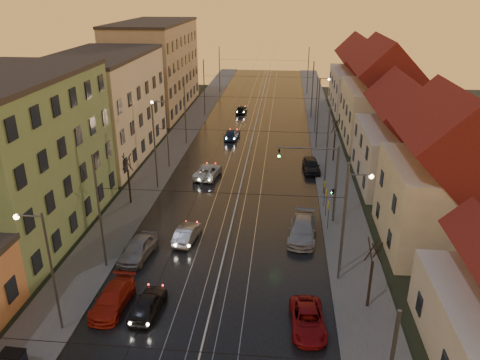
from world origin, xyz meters
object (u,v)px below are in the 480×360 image
(street_lamp_3, at_px, (319,99))
(parked_left_2, at_px, (113,299))
(street_lamp_1, at_px, (349,213))
(driving_car_0, at_px, (148,304))
(street_lamp_0, at_px, (45,261))
(street_lamp_2, at_px, (164,127))
(traffic_light_mast, at_px, (325,174))
(driving_car_4, at_px, (241,109))
(driving_car_1, at_px, (187,233))
(driving_car_2, at_px, (208,171))
(driving_car_3, at_px, (232,134))
(parked_left_3, at_px, (138,248))
(parked_right_0, at_px, (308,320))
(parked_right_1, at_px, (303,230))
(parked_right_2, at_px, (311,165))

(street_lamp_3, xyz_separation_m, parked_left_2, (-15.53, -41.59, -4.21))
(street_lamp_1, height_order, driving_car_0, street_lamp_1)
(street_lamp_0, relative_size, street_lamp_2, 1.00)
(traffic_light_mast, xyz_separation_m, driving_car_4, (-10.78, 38.17, -3.95))
(driving_car_1, height_order, driving_car_2, driving_car_2)
(traffic_light_mast, bearing_deg, driving_car_4, 105.77)
(street_lamp_1, xyz_separation_m, street_lamp_2, (-18.21, 20.00, 0.00))
(driving_car_3, height_order, driving_car_4, driving_car_4)
(driving_car_0, relative_size, parked_left_3, 0.88)
(driving_car_0, xyz_separation_m, parked_right_0, (10.20, -0.52, -0.06))
(driving_car_2, height_order, parked_left_2, driving_car_2)
(driving_car_0, xyz_separation_m, parked_right_1, (10.19, 10.75, 0.11))
(driving_car_3, relative_size, parked_right_0, 0.99)
(parked_right_0, bearing_deg, driving_car_1, 130.35)
(street_lamp_0, distance_m, parked_left_2, 5.54)
(street_lamp_3, xyz_separation_m, parked_right_2, (-1.50, -15.68, -4.13))
(street_lamp_3, height_order, driving_car_4, street_lamp_3)
(street_lamp_0, height_order, driving_car_0, street_lamp_0)
(street_lamp_2, bearing_deg, parked_left_2, -84.02)
(driving_car_3, bearing_deg, street_lamp_3, -158.27)
(street_lamp_0, relative_size, driving_car_3, 1.80)
(traffic_light_mast, bearing_deg, parked_left_3, -153.22)
(driving_car_3, bearing_deg, traffic_light_mast, 117.16)
(parked_right_0, bearing_deg, street_lamp_2, 116.56)
(parked_left_2, distance_m, parked_right_0, 12.66)
(driving_car_0, bearing_deg, parked_left_2, -2.20)
(driving_car_1, bearing_deg, street_lamp_0, 69.84)
(street_lamp_2, distance_m, parked_right_0, 30.81)
(traffic_light_mast, xyz_separation_m, driving_car_1, (-11.33, -4.48, -3.93))
(driving_car_3, bearing_deg, parked_left_3, 86.00)
(traffic_light_mast, xyz_separation_m, driving_car_2, (-11.86, 9.57, -3.91))
(driving_car_2, distance_m, parked_left_2, 23.30)
(parked_left_2, bearing_deg, street_lamp_0, -134.63)
(driving_car_0, bearing_deg, traffic_light_mast, -126.27)
(street_lamp_3, bearing_deg, driving_car_1, -110.95)
(street_lamp_0, xyz_separation_m, street_lamp_2, (0.00, 28.00, 0.00))
(driving_car_2, relative_size, parked_right_0, 1.11)
(street_lamp_0, xyz_separation_m, driving_car_4, (6.32, 54.17, -4.23))
(parked_left_3, bearing_deg, street_lamp_1, 5.25)
(parked_right_2, bearing_deg, traffic_light_mast, -92.38)
(street_lamp_2, distance_m, parked_left_2, 26.07)
(street_lamp_0, relative_size, parked_left_3, 1.75)
(parked_left_3, bearing_deg, street_lamp_2, 104.95)
(parked_left_2, relative_size, parked_left_3, 1.02)
(street_lamp_2, distance_m, street_lamp_3, 24.24)
(street_lamp_0, relative_size, driving_car_1, 1.97)
(driving_car_1, xyz_separation_m, driving_car_2, (-0.53, 14.06, 0.02))
(street_lamp_1, bearing_deg, parked_left_3, 177.68)
(street_lamp_3, bearing_deg, driving_car_4, 139.46)
(parked_right_0, relative_size, parked_right_2, 1.01)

